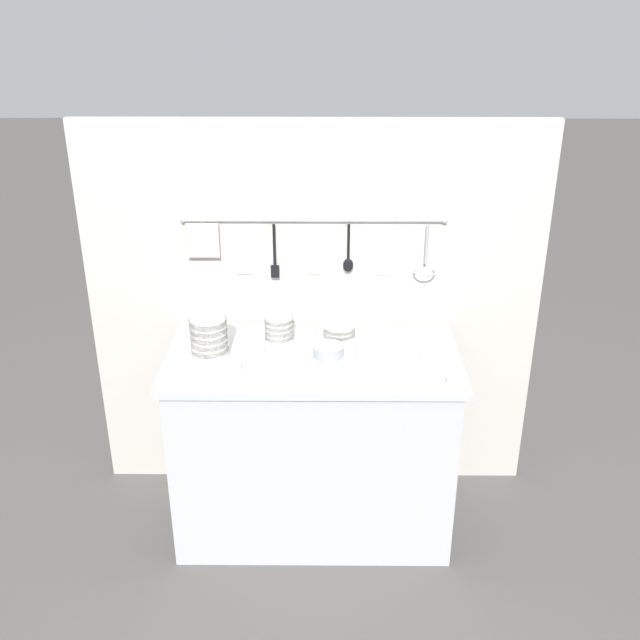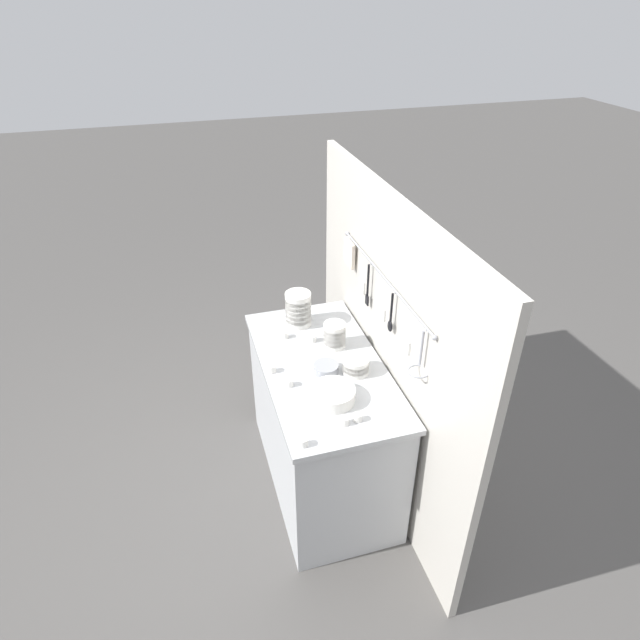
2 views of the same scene
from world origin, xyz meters
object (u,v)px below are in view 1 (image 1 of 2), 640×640
object	(u,v)px
cup_edge_far	(343,376)
bowl_stack_short_front	(339,330)
cup_back_left	(422,348)
cup_edge_near	(426,355)
bowl_stack_nested_right	(279,327)
plate_stack	(383,352)
cup_back_right	(311,334)
cup_mid_row	(259,350)
steel_mixing_bowl	(328,351)
bowl_stack_back_corner	(209,335)
cup_beside_plates	(236,366)
cup_front_right	(308,384)
cup_by_caddy	(452,381)

from	to	relation	value
cup_edge_far	bowl_stack_short_front	bearing A→B (deg)	91.74
cup_back_left	cup_edge_near	bearing A→B (deg)	-84.17
bowl_stack_nested_right	plate_stack	size ratio (longest dim) A/B	0.66
bowl_stack_nested_right	cup_back_right	size ratio (longest dim) A/B	3.49
cup_back_left	cup_mid_row	distance (m)	0.67
cup_edge_far	plate_stack	bearing A→B (deg)	47.05
plate_stack	steel_mixing_bowl	size ratio (longest dim) A/B	1.69
bowl_stack_short_front	bowl_stack_back_corner	world-z (taller)	bowl_stack_back_corner
steel_mixing_bowl	cup_back_left	xyz separation A→B (m)	(0.39, 0.04, -0.00)
plate_stack	cup_back_left	distance (m)	0.18
cup_edge_near	plate_stack	bearing A→B (deg)	-179.31
bowl_stack_short_front	cup_edge_near	size ratio (longest dim) A/B	3.35
cup_back_left	cup_beside_plates	bearing A→B (deg)	-167.49
plate_stack	cup_front_right	size ratio (longest dim) A/B	5.30
bowl_stack_short_front	steel_mixing_bowl	bearing A→B (deg)	-106.89
steel_mixing_bowl	cup_beside_plates	bearing A→B (deg)	-160.51
cup_edge_far	cup_by_caddy	xyz separation A→B (m)	(0.41, -0.04, 0.00)
bowl_stack_nested_right	plate_stack	xyz separation A→B (m)	(0.43, -0.14, -0.04)
cup_beside_plates	cup_back_right	bearing A→B (deg)	45.35
bowl_stack_nested_right	cup_back_right	distance (m)	0.15
bowl_stack_back_corner	steel_mixing_bowl	distance (m)	0.49
plate_stack	cup_beside_plates	size ratio (longest dim) A/B	5.30
cup_beside_plates	cup_back_right	distance (m)	0.41
bowl_stack_nested_right	cup_back_left	xyz separation A→B (m)	(0.59, -0.08, -0.05)
bowl_stack_nested_right	cup_beside_plates	xyz separation A→B (m)	(-0.15, -0.24, -0.05)
bowl_stack_nested_right	plate_stack	bearing A→B (deg)	-18.73
plate_stack	bowl_stack_short_front	bearing A→B (deg)	134.27
bowl_stack_back_corner	cup_back_left	world-z (taller)	bowl_stack_back_corner
bowl_stack_nested_right	cup_by_caddy	size ratio (longest dim) A/B	3.49
cup_by_caddy	cup_back_left	bearing A→B (deg)	106.22
bowl_stack_short_front	cup_mid_row	distance (m)	0.36
bowl_stack_short_front	cup_back_left	distance (m)	0.36
cup_mid_row	cup_back_right	xyz separation A→B (m)	(0.21, 0.15, 0.00)
cup_back_left	cup_beside_plates	xyz separation A→B (m)	(-0.75, -0.17, 0.00)
cup_edge_near	cup_front_right	bearing A→B (deg)	-153.34
cup_front_right	cup_edge_near	distance (m)	0.53
bowl_stack_nested_right	cup_by_caddy	xyz separation A→B (m)	(0.67, -0.36, -0.05)
steel_mixing_bowl	cup_mid_row	xyz separation A→B (m)	(-0.28, 0.01, -0.00)
cup_by_caddy	bowl_stack_back_corner	bearing A→B (deg)	166.78
bowl_stack_back_corner	plate_stack	world-z (taller)	bowl_stack_back_corner
plate_stack	cup_by_caddy	distance (m)	0.33
cup_by_caddy	cup_edge_near	world-z (taller)	same
steel_mixing_bowl	cup_front_right	xyz separation A→B (m)	(-0.08, -0.26, -0.00)
cup_edge_far	cup_front_right	size ratio (longest dim) A/B	1.00
cup_edge_far	cup_front_right	distance (m)	0.15
bowl_stack_short_front	cup_by_caddy	size ratio (longest dim) A/B	3.35
bowl_stack_back_corner	bowl_stack_nested_right	xyz separation A→B (m)	(0.27, 0.13, -0.03)
bowl_stack_short_front	plate_stack	distance (m)	0.25
bowl_stack_short_front	cup_back_left	xyz separation A→B (m)	(0.34, -0.11, -0.02)
cup_beside_plates	cup_mid_row	distance (m)	0.16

